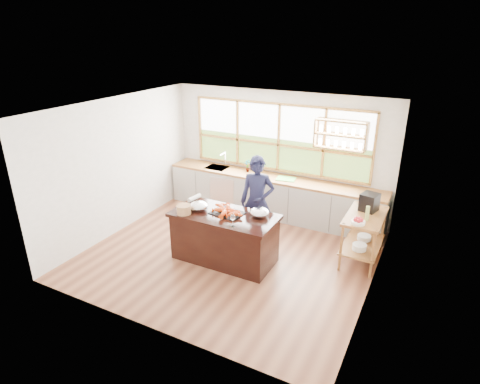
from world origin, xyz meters
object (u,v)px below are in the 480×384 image
Objects in this scene: espresso_machine at (369,202)px; wicker_basket at (184,209)px; cook at (257,202)px; island at (224,237)px.

wicker_basket is (-2.83, -1.62, -0.08)m from espresso_machine.
island is at bearing -123.49° from cook.
wicker_basket is at bearing -155.19° from island.
wicker_basket is (-0.64, -0.29, 0.53)m from island.
island is 0.95m from cook.
island is at bearing -134.94° from espresso_machine.
island is 7.47× the size of wicker_basket.
cook is (0.26, 0.81, 0.43)m from island.
espresso_machine is at bearing -0.91° from cook.
cook is at bearing 72.36° from island.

